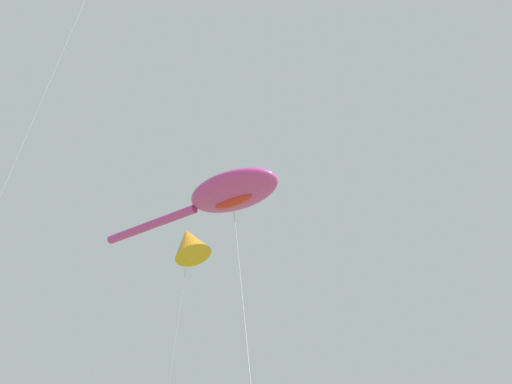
% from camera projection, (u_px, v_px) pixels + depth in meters
% --- Properties ---
extents(big_show_kite, '(4.10, 11.95, 13.96)m').
position_uv_depth(big_show_kite, '(227.00, 194.00, 21.99)').
color(big_show_kite, '#CC3899').
rests_on(big_show_kite, ground).
extents(small_kite_streamer_purple, '(1.82, 2.62, 10.21)m').
position_uv_depth(small_kite_streamer_purple, '(189.00, 243.00, 17.37)').
color(small_kite_streamer_purple, orange).
rests_on(small_kite_streamer_purple, ground).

